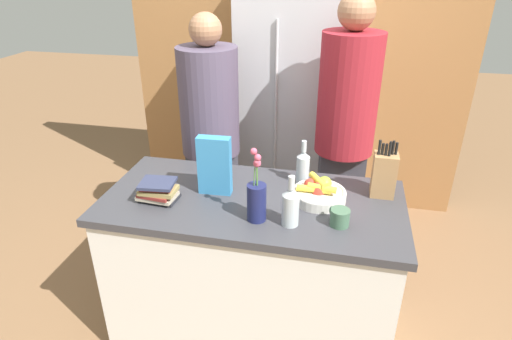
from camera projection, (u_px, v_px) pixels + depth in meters
name	position (u px, v px, depth m)	size (l,w,h in m)	color
ground_plane	(253.00, 325.00, 2.57)	(14.00, 14.00, 0.00)	brown
kitchen_island	(253.00, 267.00, 2.37)	(1.53, 0.73, 0.88)	silver
back_wall_wood	(297.00, 52.00, 3.44)	(2.73, 0.12, 2.60)	#9E6B3D
refrigerator	(289.00, 102.00, 3.26)	(0.72, 0.63, 1.98)	#B7B7BC
fruit_bowl	(318.00, 192.00, 2.16)	(0.27, 0.27, 0.11)	silver
knife_block	(384.00, 174.00, 2.16)	(0.12, 0.10, 0.31)	#A87A4C
flower_vase	(257.00, 199.00, 1.96)	(0.09, 0.09, 0.36)	#191E4C
cereal_box	(215.00, 166.00, 2.17)	(0.17, 0.07, 0.31)	teal
coffee_mug	(339.00, 217.00, 1.95)	(0.10, 0.11, 0.08)	#42664C
book_stack	(158.00, 191.00, 2.14)	(0.20, 0.16, 0.11)	#232328
bottle_oil	(291.00, 206.00, 1.93)	(0.08, 0.08, 0.25)	#B2BCC1
bottle_vinegar	(303.00, 166.00, 2.30)	(0.07, 0.07, 0.24)	#B2BCC1
person_at_sink	(211.00, 133.00, 2.80)	(0.38, 0.38, 1.70)	#383842
person_in_blue	(345.00, 129.00, 2.66)	(0.36, 0.36, 1.82)	#383842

